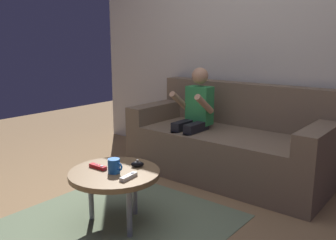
% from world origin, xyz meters
% --- Properties ---
extents(ground_plane, '(8.29, 8.29, 0.00)m').
position_xyz_m(ground_plane, '(0.00, 0.00, 0.00)').
color(ground_plane, olive).
extents(wall_back, '(4.15, 0.05, 2.50)m').
position_xyz_m(wall_back, '(0.00, 1.76, 1.25)').
color(wall_back, beige).
rests_on(wall_back, ground).
extents(couch, '(1.81, 0.80, 0.84)m').
position_xyz_m(couch, '(-0.09, 1.36, 0.30)').
color(couch, '#75604C').
rests_on(couch, ground).
extents(person_seated_on_couch, '(0.33, 0.41, 1.00)m').
position_xyz_m(person_seated_on_couch, '(-0.37, 1.18, 0.57)').
color(person_seated_on_couch, black).
rests_on(person_seated_on_couch, ground).
extents(coffee_table, '(0.61, 0.61, 0.39)m').
position_xyz_m(coffee_table, '(-0.22, 0.05, 0.35)').
color(coffee_table, brown).
rests_on(coffee_table, ground).
extents(area_rug, '(1.39, 1.42, 0.01)m').
position_xyz_m(area_rug, '(-0.22, 0.05, 0.00)').
color(area_rug, '#6B7A5B').
rests_on(area_rug, ground).
extents(game_remote_white_near_edge, '(0.05, 0.14, 0.03)m').
position_xyz_m(game_remote_white_near_edge, '(-0.06, 0.01, 0.40)').
color(game_remote_white_near_edge, white).
rests_on(game_remote_white_near_edge, coffee_table).
extents(nunchuk_black, '(0.10, 0.09, 0.05)m').
position_xyz_m(nunchuk_black, '(-0.16, 0.20, 0.41)').
color(nunchuk_black, black).
rests_on(nunchuk_black, coffee_table).
extents(game_remote_red_far_corner, '(0.14, 0.04, 0.03)m').
position_xyz_m(game_remote_red_far_corner, '(-0.35, 0.01, 0.40)').
color(game_remote_red_far_corner, red).
rests_on(game_remote_red_far_corner, coffee_table).
extents(coffee_mug, '(0.12, 0.08, 0.09)m').
position_xyz_m(coffee_mug, '(-0.20, 0.02, 0.43)').
color(coffee_mug, '#1959B2').
rests_on(coffee_mug, coffee_table).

